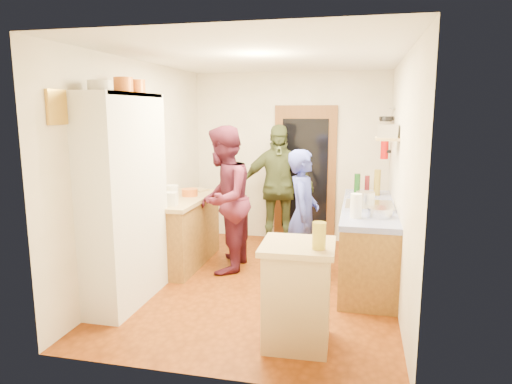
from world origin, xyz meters
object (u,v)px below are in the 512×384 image
(hutch_body, at_px, (125,200))
(person_back, at_px, (278,187))
(person_left, at_px, (227,199))
(person_hob, at_px, (305,216))
(right_counter_base, at_px, (367,244))
(island_base, at_px, (297,297))

(hutch_body, distance_m, person_back, 2.58)
(person_left, distance_m, person_back, 1.18)
(person_hob, relative_size, person_back, 0.86)
(person_hob, relative_size, person_left, 0.85)
(hutch_body, relative_size, right_counter_base, 1.00)
(island_base, xyz_separation_m, person_left, (-1.13, 1.71, 0.49))
(person_hob, bearing_deg, person_left, 81.27)
(island_base, bearing_deg, person_left, 123.49)
(right_counter_base, height_order, island_base, island_base)
(right_counter_base, xyz_separation_m, person_back, (-1.28, 0.97, 0.49))
(island_base, distance_m, person_hob, 1.63)
(hutch_body, xyz_separation_m, person_hob, (1.76, 1.06, -0.31))
(island_base, relative_size, person_left, 0.47)
(person_hob, distance_m, person_back, 1.33)
(hutch_body, bearing_deg, right_counter_base, 27.47)
(person_back, bearing_deg, person_hob, -77.50)
(hutch_body, xyz_separation_m, right_counter_base, (2.50, 1.30, -0.68))
(hutch_body, bearing_deg, person_hob, 30.95)
(right_counter_base, relative_size, person_back, 1.20)
(person_hob, distance_m, person_left, 1.03)
(hutch_body, distance_m, island_base, 2.07)
(hutch_body, height_order, island_base, hutch_body)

